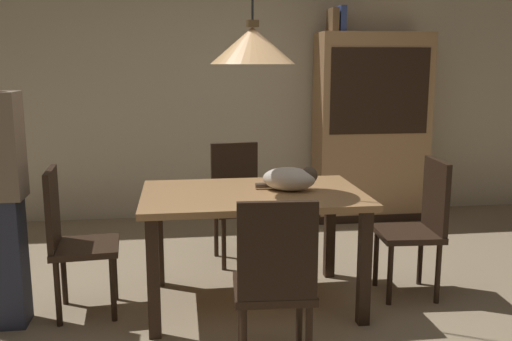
{
  "coord_description": "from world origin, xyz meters",
  "views": [
    {
      "loc": [
        -0.53,
        -3.05,
        1.55
      ],
      "look_at": [
        -0.03,
        0.59,
        0.85
      ],
      "focal_mm": 39.31,
      "sensor_mm": 36.0,
      "label": 1
    }
  ],
  "objects_px": {
    "dining_table": "(253,207)",
    "book_brown_thick": "(333,20)",
    "chair_near_front": "(275,279)",
    "pendant_lamp": "(253,45)",
    "chair_left_side": "(72,235)",
    "book_blue_wide": "(340,19)",
    "hutch_bookcase": "(371,131)",
    "chair_far_back": "(237,197)",
    "chair_right_side": "(419,222)",
    "cat_sleeping": "(291,179)"
  },
  "relations": [
    {
      "from": "pendant_lamp",
      "to": "book_blue_wide",
      "type": "bearing_deg",
      "value": 60.25
    },
    {
      "from": "chair_far_back",
      "to": "pendant_lamp",
      "type": "relative_size",
      "value": 0.72
    },
    {
      "from": "hutch_bookcase",
      "to": "book_blue_wide",
      "type": "relative_size",
      "value": 7.71
    },
    {
      "from": "dining_table",
      "to": "book_blue_wide",
      "type": "relative_size",
      "value": 5.83
    },
    {
      "from": "chair_near_front",
      "to": "book_blue_wide",
      "type": "distance_m",
      "value": 3.35
    },
    {
      "from": "dining_table",
      "to": "chair_near_front",
      "type": "bearing_deg",
      "value": -90.34
    },
    {
      "from": "chair_near_front",
      "to": "book_brown_thick",
      "type": "xyz_separation_m",
      "value": [
        1.03,
        2.81,
        1.45
      ]
    },
    {
      "from": "chair_right_side",
      "to": "hutch_bookcase",
      "type": "xyz_separation_m",
      "value": [
        0.32,
        1.93,
        0.38
      ]
    },
    {
      "from": "chair_left_side",
      "to": "book_blue_wide",
      "type": "height_order",
      "value": "book_blue_wide"
    },
    {
      "from": "cat_sleeping",
      "to": "book_brown_thick",
      "type": "xyz_separation_m",
      "value": [
        0.78,
        1.91,
        1.13
      ]
    },
    {
      "from": "dining_table",
      "to": "chair_far_back",
      "type": "xyz_separation_m",
      "value": [
        -0.01,
        0.88,
        -0.14
      ]
    },
    {
      "from": "chair_left_side",
      "to": "chair_near_front",
      "type": "distance_m",
      "value": 1.42
    },
    {
      "from": "pendant_lamp",
      "to": "chair_left_side",
      "type": "bearing_deg",
      "value": -179.67
    },
    {
      "from": "chair_far_back",
      "to": "book_blue_wide",
      "type": "bearing_deg",
      "value": 43.38
    },
    {
      "from": "chair_right_side",
      "to": "chair_far_back",
      "type": "height_order",
      "value": "same"
    },
    {
      "from": "pendant_lamp",
      "to": "book_brown_thick",
      "type": "distance_m",
      "value": 2.2
    },
    {
      "from": "cat_sleeping",
      "to": "book_brown_thick",
      "type": "height_order",
      "value": "book_brown_thick"
    },
    {
      "from": "chair_left_side",
      "to": "chair_right_side",
      "type": "relative_size",
      "value": 1.0
    },
    {
      "from": "book_brown_thick",
      "to": "pendant_lamp",
      "type": "bearing_deg",
      "value": -118.04
    },
    {
      "from": "book_brown_thick",
      "to": "dining_table",
      "type": "bearing_deg",
      "value": -118.04
    },
    {
      "from": "chair_left_side",
      "to": "book_blue_wide",
      "type": "xyz_separation_m",
      "value": [
        2.23,
        1.93,
        1.46
      ]
    },
    {
      "from": "chair_right_side",
      "to": "book_brown_thick",
      "type": "height_order",
      "value": "book_brown_thick"
    },
    {
      "from": "chair_left_side",
      "to": "book_brown_thick",
      "type": "height_order",
      "value": "book_brown_thick"
    },
    {
      "from": "chair_right_side",
      "to": "chair_far_back",
      "type": "distance_m",
      "value": 1.44
    },
    {
      "from": "chair_far_back",
      "to": "book_blue_wide",
      "type": "distance_m",
      "value": 2.11
    },
    {
      "from": "chair_far_back",
      "to": "hutch_bookcase",
      "type": "height_order",
      "value": "hutch_bookcase"
    },
    {
      "from": "book_brown_thick",
      "to": "chair_near_front",
      "type": "bearing_deg",
      "value": -110.19
    },
    {
      "from": "hutch_bookcase",
      "to": "book_brown_thick",
      "type": "xyz_separation_m",
      "value": [
        -0.42,
        0.0,
        1.07
      ]
    },
    {
      "from": "cat_sleeping",
      "to": "dining_table",
      "type": "bearing_deg",
      "value": -177.0
    },
    {
      "from": "dining_table",
      "to": "chair_right_side",
      "type": "xyz_separation_m",
      "value": [
        1.13,
        -0.0,
        -0.14
      ]
    },
    {
      "from": "cat_sleeping",
      "to": "book_blue_wide",
      "type": "relative_size",
      "value": 1.69
    },
    {
      "from": "chair_near_front",
      "to": "pendant_lamp",
      "type": "distance_m",
      "value": 1.45
    },
    {
      "from": "chair_near_front",
      "to": "book_brown_thick",
      "type": "bearing_deg",
      "value": 69.81
    },
    {
      "from": "dining_table",
      "to": "hutch_bookcase",
      "type": "distance_m",
      "value": 2.42
    },
    {
      "from": "pendant_lamp",
      "to": "cat_sleeping",
      "type": "bearing_deg",
      "value": 3.0
    },
    {
      "from": "chair_near_front",
      "to": "hutch_bookcase",
      "type": "relative_size",
      "value": 0.5
    },
    {
      "from": "chair_far_back",
      "to": "book_brown_thick",
      "type": "distance_m",
      "value": 2.07
    },
    {
      "from": "chair_far_back",
      "to": "cat_sleeping",
      "type": "bearing_deg",
      "value": -73.43
    },
    {
      "from": "dining_table",
      "to": "book_brown_thick",
      "type": "bearing_deg",
      "value": 61.96
    },
    {
      "from": "dining_table",
      "to": "book_blue_wide",
      "type": "height_order",
      "value": "book_blue_wide"
    },
    {
      "from": "dining_table",
      "to": "book_brown_thick",
      "type": "xyz_separation_m",
      "value": [
        1.03,
        1.93,
        1.31
      ]
    },
    {
      "from": "dining_table",
      "to": "pendant_lamp",
      "type": "distance_m",
      "value": 1.01
    },
    {
      "from": "dining_table",
      "to": "book_blue_wide",
      "type": "xyz_separation_m",
      "value": [
        1.1,
        1.93,
        1.32
      ]
    },
    {
      "from": "chair_near_front",
      "to": "cat_sleeping",
      "type": "bearing_deg",
      "value": 74.13
    },
    {
      "from": "book_brown_thick",
      "to": "book_blue_wide",
      "type": "distance_m",
      "value": 0.08
    },
    {
      "from": "hutch_bookcase",
      "to": "pendant_lamp",
      "type": "bearing_deg",
      "value": -126.87
    },
    {
      "from": "chair_near_front",
      "to": "chair_far_back",
      "type": "xyz_separation_m",
      "value": [
        -0.0,
        1.76,
        0.0
      ]
    },
    {
      "from": "pendant_lamp",
      "to": "hutch_bookcase",
      "type": "relative_size",
      "value": 0.7
    },
    {
      "from": "chair_near_front",
      "to": "cat_sleeping",
      "type": "relative_size",
      "value": 2.29
    },
    {
      "from": "hutch_bookcase",
      "to": "dining_table",
      "type": "bearing_deg",
      "value": -126.87
    }
  ]
}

